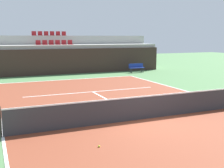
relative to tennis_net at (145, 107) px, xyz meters
The scene contains 14 objects.
ground_plane 0.51m from the tennis_net, ahead, with size 80.00×80.00×0.00m, color #477042.
court_surface 0.50m from the tennis_net, ahead, with size 11.00×24.00×0.01m, color brown.
baseline_far 11.96m from the tennis_net, 90.00° to the left, with size 11.00×0.10×0.00m, color white.
sideline_left 5.47m from the tennis_net, behind, with size 0.10×24.00×0.00m, color white.
service_line_far 6.42m from the tennis_net, 90.00° to the left, with size 8.26×0.10×0.00m, color white.
centre_service_line 3.24m from the tennis_net, 90.00° to the left, with size 0.10×6.40×0.00m, color white.
back_wall 15.51m from the tennis_net, 90.00° to the left, with size 20.25×0.30×2.29m, color #33231E.
stands_tier_lower 16.86m from the tennis_net, 90.00° to the left, with size 20.25×2.40×2.61m, color #9E9E99.
stands_tier_upper 19.28m from the tennis_net, 90.00° to the left, with size 20.25×2.40×3.46m, color #9E9E99.
seating_row_lower 17.08m from the tennis_net, 90.00° to the left, with size 3.44×0.44×0.44m.
seating_row_upper 19.58m from the tennis_net, 90.00° to the left, with size 3.44×0.44×0.44m.
tennis_net is the anchor object (origin of this frame).
player_bench 15.66m from the tennis_net, 63.15° to the left, with size 1.50×0.40×0.85m.
tennis_ball_0 3.54m from the tennis_net, 142.64° to the right, with size 0.07×0.07×0.07m, color #CCE033.
Camera 1 is at (-5.70, -9.90, 3.34)m, focal length 45.87 mm.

